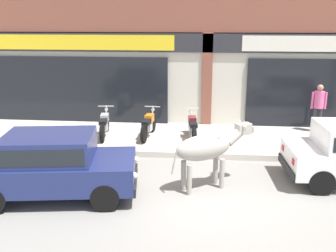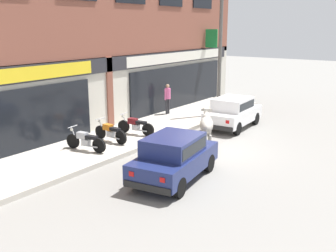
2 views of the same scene
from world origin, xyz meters
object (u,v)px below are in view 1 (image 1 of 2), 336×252
at_px(motorcycle_2, 192,127).
at_px(cow, 207,148).
at_px(motorcycle_0, 104,125).
at_px(car_1, 53,163).
at_px(pedestrian, 319,103).
at_px(motorcycle_1, 148,125).

bearing_deg(motorcycle_2, cow, -82.04).
height_order(motorcycle_0, motorcycle_2, same).
bearing_deg(motorcycle_0, car_1, -91.09).
relative_size(car_1, pedestrian, 2.35).
xyz_separation_m(cow, car_1, (-3.37, -0.80, -0.19)).
distance_m(motorcycle_1, pedestrian, 5.68).
relative_size(motorcycle_1, motorcycle_2, 1.00).
height_order(motorcycle_1, motorcycle_2, same).
bearing_deg(car_1, pedestrian, 37.08).
bearing_deg(cow, motorcycle_0, 134.78).
relative_size(motorcycle_0, pedestrian, 1.13).
bearing_deg(pedestrian, motorcycle_0, -170.24).
distance_m(cow, car_1, 3.47).
distance_m(motorcycle_0, motorcycle_1, 1.43).
height_order(motorcycle_2, pedestrian, pedestrian).
distance_m(cow, pedestrian, 5.82).
distance_m(cow, motorcycle_0, 4.70).
height_order(motorcycle_0, pedestrian, pedestrian).
relative_size(car_1, motorcycle_1, 2.08).
height_order(motorcycle_0, motorcycle_1, same).
relative_size(cow, motorcycle_2, 1.06).
height_order(cow, motorcycle_0, cow).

